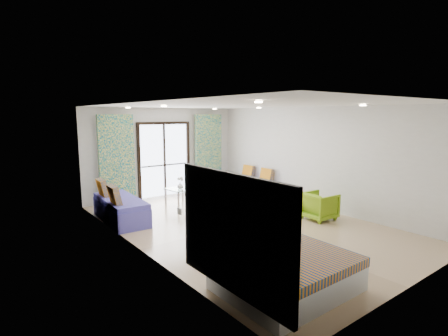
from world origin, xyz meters
TOP-DOWN VIEW (x-y plane):
  - floor at (0.00, 0.00)m, footprint 5.00×7.50m
  - ceiling at (0.00, 0.00)m, footprint 5.00×7.50m
  - wall_back at (0.00, 3.75)m, footprint 5.00×0.01m
  - wall_front at (0.00, -3.75)m, footprint 5.00×0.01m
  - wall_left at (-2.50, 0.00)m, footprint 0.01×7.50m
  - wall_right at (2.50, 0.00)m, footprint 0.01×7.50m
  - balcony_door at (0.00, 3.72)m, footprint 1.76×0.08m
  - balcony_rail at (0.00, 3.73)m, footprint 1.52×0.03m
  - curtain_left at (-1.55, 3.57)m, footprint 1.00×0.10m
  - curtain_right at (1.55, 3.57)m, footprint 1.00×0.10m
  - downlight_a at (-1.40, -2.00)m, footprint 0.12×0.12m
  - downlight_b at (1.40, -2.00)m, footprint 0.12×0.12m
  - downlight_c at (-1.40, 1.00)m, footprint 0.12×0.12m
  - downlight_d at (1.40, 1.00)m, footprint 0.12×0.12m
  - downlight_e at (-1.40, 3.00)m, footprint 0.12×0.12m
  - downlight_f at (1.40, 3.00)m, footprint 0.12×0.12m
  - headboard at (-2.46, -2.70)m, footprint 0.06×2.10m
  - switch_plate at (-2.47, -1.45)m, footprint 0.02×0.10m
  - bed at (-1.47, -2.70)m, footprint 1.81×1.48m
  - daybed_left at (-2.12, 1.97)m, footprint 0.86×1.99m
  - daybed_right at (2.12, 2.05)m, footprint 0.71×1.80m
  - coffee_table at (-0.19, 2.45)m, footprint 0.77×0.77m
  - vase at (-0.23, 2.40)m, footprint 0.21×0.22m
  - armchair at (1.73, -0.82)m, footprint 0.69×0.73m

SIDE VIEW (x-z plane):
  - floor at x=0.00m, z-range -0.01..0.01m
  - bed at x=-1.47m, z-range -0.05..0.57m
  - daybed_right at x=2.12m, z-range -0.17..0.72m
  - daybed_left at x=-2.12m, z-range -0.18..0.78m
  - armchair at x=1.73m, z-range 0.00..0.72m
  - coffee_table at x=-0.19m, z-range 0.01..0.80m
  - vase at x=-0.23m, z-range 0.46..0.62m
  - balcony_rail at x=0.00m, z-range 0.93..0.97m
  - headboard at x=-2.46m, z-range 0.30..1.80m
  - switch_plate at x=-2.47m, z-range 1.00..1.10m
  - curtain_left at x=-1.55m, z-range 0.00..2.50m
  - curtain_right at x=1.55m, z-range 0.00..2.50m
  - balcony_door at x=0.00m, z-range 0.12..2.40m
  - wall_back at x=0.00m, z-range 0.00..2.70m
  - wall_front at x=0.00m, z-range 0.00..2.70m
  - wall_left at x=-2.50m, z-range 0.00..2.70m
  - wall_right at x=2.50m, z-range 0.00..2.70m
  - downlight_a at x=-1.40m, z-range 2.66..2.68m
  - downlight_b at x=1.40m, z-range 2.66..2.68m
  - downlight_c at x=-1.40m, z-range 2.66..2.68m
  - downlight_d at x=1.40m, z-range 2.66..2.68m
  - downlight_e at x=-1.40m, z-range 2.66..2.68m
  - downlight_f at x=1.40m, z-range 2.66..2.68m
  - ceiling at x=0.00m, z-range 2.70..2.71m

